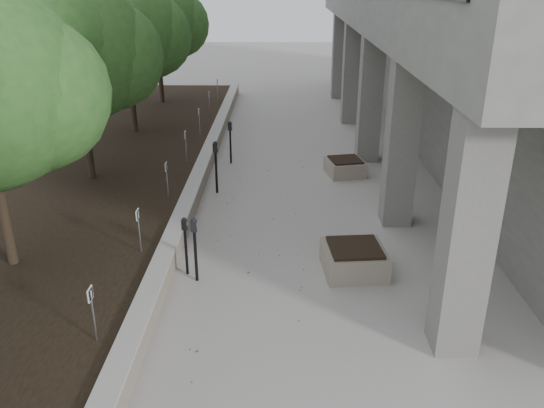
{
  "coord_description": "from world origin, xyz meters",
  "views": [
    {
      "loc": [
        0.53,
        -6.67,
        5.76
      ],
      "look_at": [
        0.36,
        4.32,
        1.15
      ],
      "focal_mm": 36.51,
      "sensor_mm": 36.0,
      "label": 1
    }
  ],
  "objects_px": {
    "parking_meter_4": "(216,167)",
    "crabapple_tree_5": "(158,39)",
    "planter_back": "(345,167)",
    "crabapple_tree_3": "(80,81)",
    "parking_meter_3": "(186,246)",
    "crabapple_tree_4": "(128,55)",
    "parking_meter_2": "(195,250)",
    "parking_meter_5": "(230,143)",
    "planter_front": "(354,259)"
  },
  "relations": [
    {
      "from": "parking_meter_3",
      "to": "planter_back",
      "type": "xyz_separation_m",
      "value": [
        3.91,
        6.19,
        -0.39
      ]
    },
    {
      "from": "crabapple_tree_5",
      "to": "parking_meter_3",
      "type": "distance_m",
      "value": 15.29
    },
    {
      "from": "crabapple_tree_4",
      "to": "parking_meter_4",
      "type": "relative_size",
      "value": 3.6
    },
    {
      "from": "crabapple_tree_4",
      "to": "crabapple_tree_5",
      "type": "relative_size",
      "value": 1.0
    },
    {
      "from": "planter_back",
      "to": "crabapple_tree_3",
      "type": "bearing_deg",
      "value": -168.47
    },
    {
      "from": "parking_meter_4",
      "to": "crabapple_tree_5",
      "type": "bearing_deg",
      "value": 119.9
    },
    {
      "from": "parking_meter_2",
      "to": "parking_meter_4",
      "type": "height_order",
      "value": "parking_meter_4"
    },
    {
      "from": "crabapple_tree_4",
      "to": "parking_meter_3",
      "type": "distance_m",
      "value": 10.58
    },
    {
      "from": "crabapple_tree_4",
      "to": "parking_meter_3",
      "type": "xyz_separation_m",
      "value": [
        3.42,
        -9.69,
        -2.48
      ]
    },
    {
      "from": "crabapple_tree_3",
      "to": "parking_meter_2",
      "type": "height_order",
      "value": "crabapple_tree_3"
    },
    {
      "from": "crabapple_tree_4",
      "to": "crabapple_tree_3",
      "type": "bearing_deg",
      "value": -90.0
    },
    {
      "from": "crabapple_tree_3",
      "to": "parking_meter_5",
      "type": "xyz_separation_m",
      "value": [
        3.72,
        2.53,
        -2.42
      ]
    },
    {
      "from": "parking_meter_5",
      "to": "crabapple_tree_3",
      "type": "bearing_deg",
      "value": -132.56
    },
    {
      "from": "parking_meter_4",
      "to": "planter_front",
      "type": "relative_size",
      "value": 1.21
    },
    {
      "from": "parking_meter_3",
      "to": "planter_front",
      "type": "relative_size",
      "value": 1.03
    },
    {
      "from": "crabapple_tree_3",
      "to": "crabapple_tree_4",
      "type": "height_order",
      "value": "same"
    },
    {
      "from": "crabapple_tree_5",
      "to": "parking_meter_2",
      "type": "bearing_deg",
      "value": -76.26
    },
    {
      "from": "parking_meter_3",
      "to": "crabapple_tree_3",
      "type": "bearing_deg",
      "value": 132.11
    },
    {
      "from": "crabapple_tree_5",
      "to": "planter_back",
      "type": "height_order",
      "value": "crabapple_tree_5"
    },
    {
      "from": "crabapple_tree_4",
      "to": "crabapple_tree_5",
      "type": "height_order",
      "value": "same"
    },
    {
      "from": "parking_meter_2",
      "to": "planter_back",
      "type": "bearing_deg",
      "value": 59.67
    },
    {
      "from": "crabapple_tree_5",
      "to": "planter_back",
      "type": "xyz_separation_m",
      "value": [
        7.33,
        -8.5,
        -2.87
      ]
    },
    {
      "from": "crabapple_tree_3",
      "to": "parking_meter_5",
      "type": "distance_m",
      "value": 5.1
    },
    {
      "from": "parking_meter_3",
      "to": "crabapple_tree_4",
      "type": "bearing_deg",
      "value": 115.45
    },
    {
      "from": "parking_meter_3",
      "to": "parking_meter_5",
      "type": "xyz_separation_m",
      "value": [
        0.29,
        7.22,
        0.06
      ]
    },
    {
      "from": "parking_meter_2",
      "to": "planter_front",
      "type": "distance_m",
      "value": 3.27
    },
    {
      "from": "parking_meter_2",
      "to": "parking_meter_3",
      "type": "bearing_deg",
      "value": 131.29
    },
    {
      "from": "parking_meter_4",
      "to": "planter_back",
      "type": "height_order",
      "value": "parking_meter_4"
    },
    {
      "from": "crabapple_tree_4",
      "to": "parking_meter_5",
      "type": "bearing_deg",
      "value": -33.64
    },
    {
      "from": "parking_meter_3",
      "to": "parking_meter_4",
      "type": "bearing_deg",
      "value": 94.51
    },
    {
      "from": "crabapple_tree_4",
      "to": "parking_meter_2",
      "type": "bearing_deg",
      "value": -69.82
    },
    {
      "from": "crabapple_tree_5",
      "to": "parking_meter_2",
      "type": "xyz_separation_m",
      "value": [
        3.66,
        -14.96,
        -2.43
      ]
    },
    {
      "from": "crabapple_tree_4",
      "to": "parking_meter_2",
      "type": "relative_size",
      "value": 3.93
    },
    {
      "from": "parking_meter_2",
      "to": "parking_meter_3",
      "type": "distance_m",
      "value": 0.36
    },
    {
      "from": "parking_meter_5",
      "to": "planter_back",
      "type": "height_order",
      "value": "parking_meter_5"
    },
    {
      "from": "crabapple_tree_3",
      "to": "parking_meter_4",
      "type": "bearing_deg",
      "value": -1.66
    },
    {
      "from": "parking_meter_2",
      "to": "crabapple_tree_5",
      "type": "bearing_deg",
      "value": 103.08
    },
    {
      "from": "planter_back",
      "to": "parking_meter_5",
      "type": "bearing_deg",
      "value": 164.1
    },
    {
      "from": "crabapple_tree_4",
      "to": "planter_back",
      "type": "xyz_separation_m",
      "value": [
        7.33,
        -3.5,
        -2.87
      ]
    },
    {
      "from": "crabapple_tree_3",
      "to": "planter_back",
      "type": "bearing_deg",
      "value": 11.53
    },
    {
      "from": "crabapple_tree_4",
      "to": "parking_meter_3",
      "type": "relative_size",
      "value": 4.26
    },
    {
      "from": "crabapple_tree_4",
      "to": "parking_meter_4",
      "type": "bearing_deg",
      "value": -55.23
    },
    {
      "from": "crabapple_tree_3",
      "to": "planter_back",
      "type": "relative_size",
      "value": 5.04
    },
    {
      "from": "parking_meter_4",
      "to": "planter_front",
      "type": "distance_m",
      "value": 5.56
    },
    {
      "from": "crabapple_tree_4",
      "to": "parking_meter_5",
      "type": "xyz_separation_m",
      "value": [
        3.72,
        -2.47,
        -2.42
      ]
    },
    {
      "from": "parking_meter_4",
      "to": "parking_meter_3",
      "type": "bearing_deg",
      "value": -80.92
    },
    {
      "from": "parking_meter_5",
      "to": "planter_front",
      "type": "height_order",
      "value": "parking_meter_5"
    },
    {
      "from": "parking_meter_2",
      "to": "planter_front",
      "type": "height_order",
      "value": "parking_meter_2"
    },
    {
      "from": "planter_front",
      "to": "parking_meter_4",
      "type": "bearing_deg",
      "value": 126.99
    },
    {
      "from": "crabapple_tree_4",
      "to": "parking_meter_2",
      "type": "distance_m",
      "value": 10.88
    }
  ]
}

